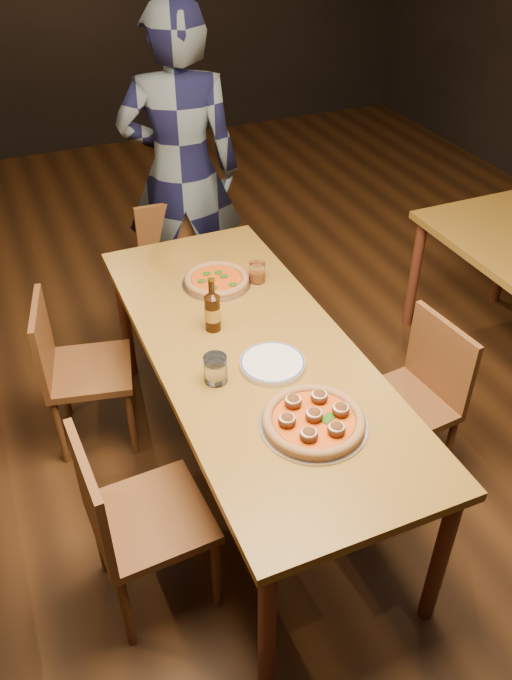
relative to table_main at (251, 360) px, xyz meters
name	(u,v)px	position (x,y,z in m)	size (l,w,h in m)	color
ground	(252,470)	(0.00, 0.00, -0.68)	(9.00, 9.00, 0.00)	black
room_shell	(250,65)	(0.00, 0.00, 1.18)	(9.00, 9.00, 9.00)	black
table_main	(251,360)	(0.00, 0.00, 0.00)	(0.80, 2.00, 0.75)	brown
chair_main_nw	(151,517)	(-0.58, -0.42, -0.24)	(0.41, 0.41, 0.88)	brown
chair_main_sw	(90,369)	(-0.61, 0.54, -0.26)	(0.39, 0.39, 0.83)	brown
chair_main_e	(402,404)	(0.62, -0.25, -0.26)	(0.39, 0.39, 0.83)	brown
chair_end	(182,278)	(0.05, 1.14, -0.26)	(0.39, 0.39, 0.84)	brown
pizza_meatball	(314,420)	(0.03, -0.51, 0.10)	(0.39, 0.39, 0.07)	#B7B7BF
pizza_margherita	(217,280)	(0.04, 0.51, 0.09)	(0.32, 0.32, 0.04)	#B7B7BF
plate_stack	(272,364)	(0.03, -0.15, 0.08)	(0.26, 0.26, 0.02)	white
beer_bottle	(213,312)	(-0.10, 0.18, 0.16)	(0.07, 0.07, 0.24)	black
water_glass	(215,369)	(-0.21, -0.14, 0.13)	(0.09, 0.09, 0.11)	white
amber_glass	(257,272)	(0.22, 0.46, 0.12)	(0.08, 0.08, 0.10)	#994411
diner	(181,174)	(0.17, 1.42, 0.24)	(0.67, 0.44, 1.84)	black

